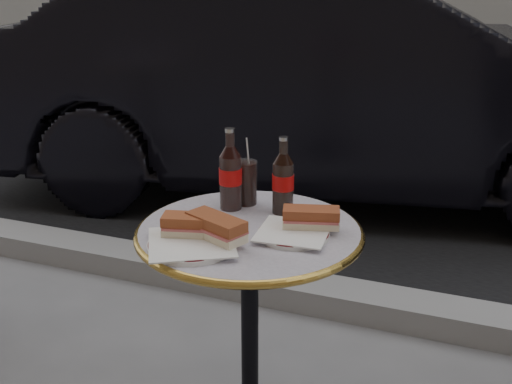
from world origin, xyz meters
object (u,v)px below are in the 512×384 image
(cola_glass, at_px, (246,182))
(parked_car, at_px, (334,81))
(bistro_table, at_px, (250,344))
(plate_left, at_px, (191,245))
(cola_bottle_left, at_px, (230,169))
(cola_bottle_right, at_px, (283,175))
(plate_right, at_px, (293,234))

(cola_glass, xyz_separation_m, parked_car, (-0.30, 2.19, -0.09))
(bistro_table, height_order, plate_left, plate_left)
(cola_bottle_left, relative_size, cola_glass, 1.81)
(parked_car, bearing_deg, cola_bottle_right, 179.73)
(bistro_table, relative_size, parked_car, 0.17)
(bistro_table, xyz_separation_m, cola_bottle_left, (-0.11, 0.12, 0.49))
(plate_left, relative_size, cola_glass, 1.69)
(cola_bottle_right, bearing_deg, parked_car, 100.72)
(plate_right, bearing_deg, plate_left, -143.90)
(bistro_table, distance_m, cola_glass, 0.47)
(plate_left, distance_m, cola_bottle_left, 0.31)
(plate_left, bearing_deg, parked_car, 96.36)
(plate_right, xyz_separation_m, cola_glass, (-0.20, 0.18, 0.06))
(plate_right, relative_size, cola_bottle_left, 0.79)
(bistro_table, bearing_deg, cola_bottle_right, 71.73)
(plate_right, bearing_deg, bistro_table, 176.51)
(plate_left, distance_m, parked_car, 2.55)
(plate_left, height_order, cola_bottle_right, cola_bottle_right)
(cola_bottle_right, bearing_deg, cola_glass, 166.79)
(cola_bottle_right, distance_m, parked_car, 2.27)
(plate_left, xyz_separation_m, cola_glass, (0.01, 0.34, 0.06))
(bistro_table, relative_size, plate_left, 3.26)
(cola_bottle_right, xyz_separation_m, cola_glass, (-0.12, 0.03, -0.05))
(plate_left, height_order, cola_bottle_left, cola_bottle_left)
(plate_left, relative_size, cola_bottle_right, 0.99)
(plate_right, bearing_deg, cola_bottle_right, 118.29)
(bistro_table, relative_size, plate_right, 3.82)
(cola_bottle_left, height_order, cola_glass, cola_bottle_left)
(bistro_table, distance_m, parked_car, 2.42)
(bistro_table, height_order, cola_glass, cola_glass)
(bistro_table, height_order, parked_car, parked_car)
(plate_right, bearing_deg, cola_glass, 138.87)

